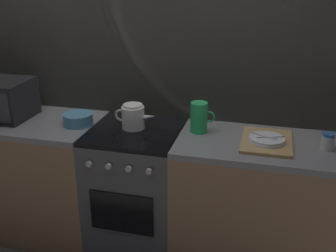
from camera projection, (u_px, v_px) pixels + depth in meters
ground_plane at (139, 242)px, 3.02m from camera, size 8.00×8.00×0.00m
back_wall at (148, 74)px, 2.87m from camera, size 3.60×0.05×2.40m
counter_left at (23, 174)px, 3.07m from camera, size 1.20×0.60×0.90m
stove_unit at (137, 190)px, 2.86m from camera, size 0.60×0.63×0.90m
counter_right at (269, 207)px, 2.65m from camera, size 1.20×0.60×0.90m
kettle at (133, 117)px, 2.69m from camera, size 0.28×0.15×0.17m
mixing_bowl at (78, 119)px, 2.77m from camera, size 0.20×0.20×0.08m
pitcher at (199, 117)px, 2.62m from camera, size 0.16×0.11×0.20m
dish_pile at (267, 141)px, 2.48m from camera, size 0.30×0.40×0.06m
spice_jar at (328, 142)px, 2.39m from camera, size 0.08×0.08×0.10m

